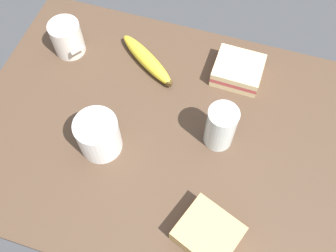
{
  "coord_description": "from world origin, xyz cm",
  "views": [
    {
      "loc": [
        11.61,
        -37.06,
        75.96
      ],
      "look_at": [
        0.0,
        0.0,
        5.0
      ],
      "focal_mm": 39.54,
      "sensor_mm": 36.0,
      "label": 1
    }
  ],
  "objects_px": {
    "sandwich_main": "(238,70)",
    "sandwich_side": "(208,233)",
    "coffee_mug_black": "(67,38)",
    "banana": "(147,59)",
    "coffee_mug_milky": "(98,135)",
    "glass_of_milk": "(220,128)"
  },
  "relations": [
    {
      "from": "sandwich_main",
      "to": "sandwich_side",
      "type": "height_order",
      "value": "same"
    },
    {
      "from": "sandwich_main",
      "to": "banana",
      "type": "bearing_deg",
      "value": -171.82
    },
    {
      "from": "sandwich_main",
      "to": "sandwich_side",
      "type": "bearing_deg",
      "value": -86.02
    },
    {
      "from": "coffee_mug_black",
      "to": "sandwich_side",
      "type": "height_order",
      "value": "coffee_mug_black"
    },
    {
      "from": "sandwich_main",
      "to": "banana",
      "type": "relative_size",
      "value": 0.65
    },
    {
      "from": "coffee_mug_black",
      "to": "glass_of_milk",
      "type": "bearing_deg",
      "value": -18.08
    },
    {
      "from": "coffee_mug_black",
      "to": "sandwich_side",
      "type": "xyz_separation_m",
      "value": [
        0.45,
        -0.35,
        -0.02
      ]
    },
    {
      "from": "coffee_mug_black",
      "to": "sandwich_main",
      "type": "relative_size",
      "value": 0.82
    },
    {
      "from": "sandwich_side",
      "to": "glass_of_milk",
      "type": "bearing_deg",
      "value": 98.22
    },
    {
      "from": "coffee_mug_milky",
      "to": "sandwich_side",
      "type": "distance_m",
      "value": 0.3
    },
    {
      "from": "sandwich_side",
      "to": "glass_of_milk",
      "type": "height_order",
      "value": "glass_of_milk"
    },
    {
      "from": "sandwich_main",
      "to": "glass_of_milk",
      "type": "xyz_separation_m",
      "value": [
        -0.0,
        -0.18,
        0.03
      ]
    },
    {
      "from": "sandwich_main",
      "to": "sandwich_side",
      "type": "xyz_separation_m",
      "value": [
        0.03,
        -0.4,
        0.0
      ]
    },
    {
      "from": "banana",
      "to": "sandwich_side",
      "type": "bearing_deg",
      "value": -55.69
    },
    {
      "from": "sandwich_main",
      "to": "sandwich_side",
      "type": "distance_m",
      "value": 0.4
    },
    {
      "from": "coffee_mug_milky",
      "to": "coffee_mug_black",
      "type": "bearing_deg",
      "value": 128.04
    },
    {
      "from": "sandwich_side",
      "to": "coffee_mug_black",
      "type": "bearing_deg",
      "value": 142.12
    },
    {
      "from": "sandwich_main",
      "to": "glass_of_milk",
      "type": "bearing_deg",
      "value": -91.01
    },
    {
      "from": "coffee_mug_milky",
      "to": "banana",
      "type": "bearing_deg",
      "value": 84.73
    },
    {
      "from": "coffee_mug_black",
      "to": "coffee_mug_milky",
      "type": "height_order",
      "value": "coffee_mug_milky"
    },
    {
      "from": "coffee_mug_milky",
      "to": "sandwich_main",
      "type": "height_order",
      "value": "coffee_mug_milky"
    },
    {
      "from": "glass_of_milk",
      "to": "banana",
      "type": "xyz_separation_m",
      "value": [
        -0.22,
        0.15,
        -0.03
      ]
    }
  ]
}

